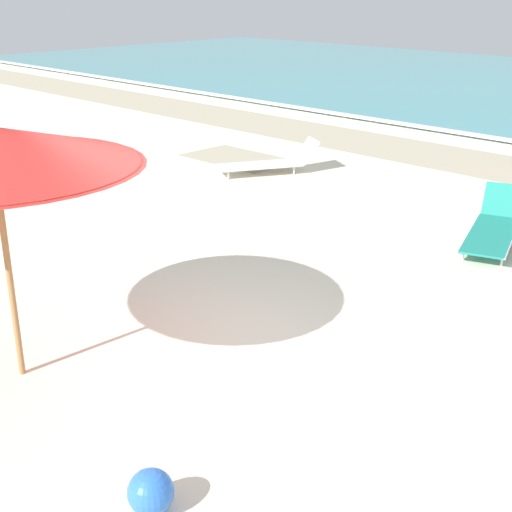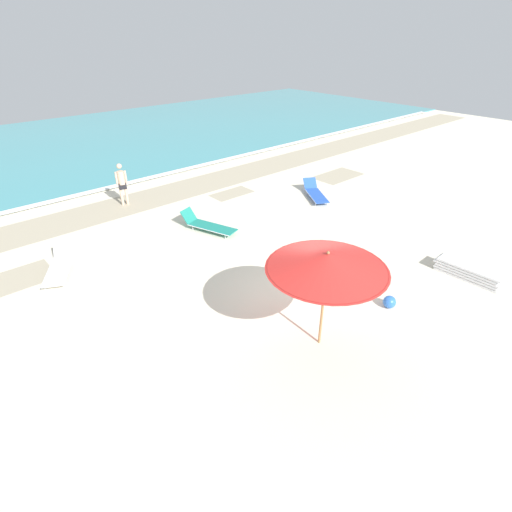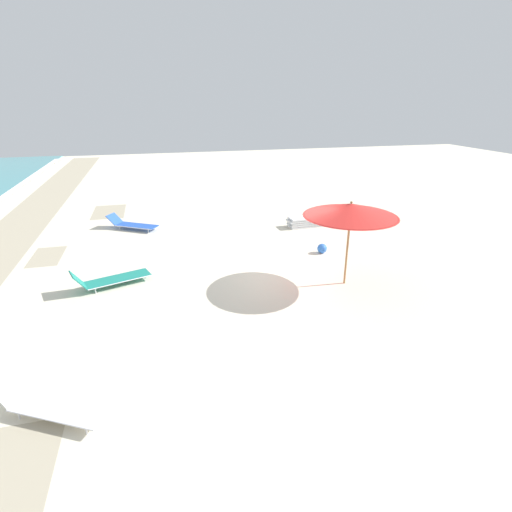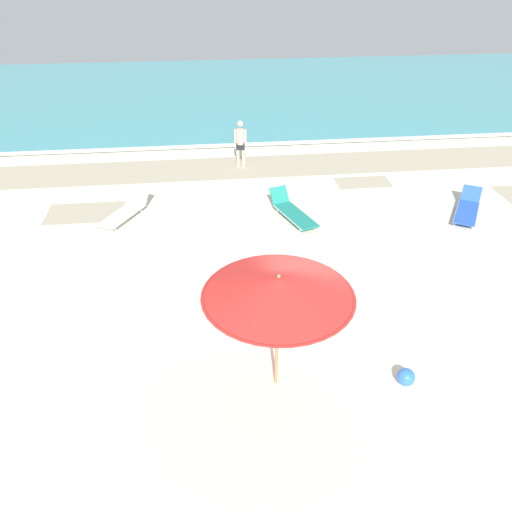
{
  "view_description": "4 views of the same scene",
  "coord_description": "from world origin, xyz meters",
  "views": [
    {
      "loc": [
        4.73,
        -4.4,
        3.59
      ],
      "look_at": [
        -0.26,
        0.74,
        0.8
      ],
      "focal_mm": 50.0,
      "sensor_mm": 36.0,
      "label": 1
    },
    {
      "loc": [
        -7.02,
        -6.06,
        6.53
      ],
      "look_at": [
        -0.45,
        1.42,
        0.79
      ],
      "focal_mm": 28.0,
      "sensor_mm": 36.0,
      "label": 2
    },
    {
      "loc": [
        -10.86,
        3.54,
        5.15
      ],
      "look_at": [
        -0.43,
        0.89,
        0.84
      ],
      "focal_mm": 28.0,
      "sensor_mm": 36.0,
      "label": 3
    },
    {
      "loc": [
        -2.3,
        -8.39,
        7.11
      ],
      "look_at": [
        -1.16,
        1.46,
        0.93
      ],
      "focal_mm": 35.0,
      "sensor_mm": 36.0,
      "label": 4
    }
  ],
  "objects": [
    {
      "name": "beach_ball",
      "position": [
        1.31,
        -1.96,
        0.17
      ],
      "size": [
        0.34,
        0.34,
        0.34
      ],
      "color": "blue",
      "rests_on": "ground_plane"
    },
    {
      "name": "ground_plane",
      "position": [
        0.0,
        0.01,
        -0.08
      ],
      "size": [
        60.0,
        60.0,
        0.16
      ],
      "color": "beige"
    },
    {
      "name": "sun_lounger_near_water_left",
      "position": [
        -4.69,
        5.65,
        0.22
      ],
      "size": [
        1.52,
        2.09,
        0.63
      ],
      "rotation": [
        0.0,
        0.0,
        -0.51
      ],
      "color": "white",
      "rests_on": "ground_plane"
    },
    {
      "name": "sun_lounger_under_umbrella",
      "position": [
        0.38,
        5.05,
        0.22
      ],
      "size": [
        1.27,
        2.24,
        0.63
      ],
      "rotation": [
        0.0,
        0.0,
        0.33
      ],
      "color": "#1E8475",
      "rests_on": "ground_plane"
    }
  ]
}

